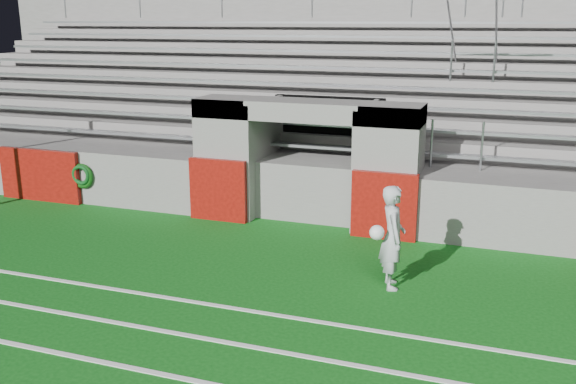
% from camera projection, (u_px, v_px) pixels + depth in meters
% --- Properties ---
extents(ground, '(90.00, 90.00, 0.00)m').
position_uv_depth(ground, '(241.00, 281.00, 10.68)').
color(ground, '#0D5112').
rests_on(ground, ground).
extents(stadium_structure, '(26.00, 8.48, 5.42)m').
position_uv_depth(stadium_structure, '(357.00, 122.00, 17.54)').
color(stadium_structure, slate).
rests_on(stadium_structure, ground).
extents(goalkeeper_with_ball, '(0.62, 0.73, 1.70)m').
position_uv_depth(goalkeeper_with_ball, '(392.00, 237.00, 10.24)').
color(goalkeeper_with_ball, '#AEB3B7').
rests_on(goalkeeper_with_ball, ground).
extents(hose_coil, '(0.60, 0.15, 0.60)m').
position_uv_depth(hose_coil, '(82.00, 176.00, 14.87)').
color(hose_coil, '#0C3E0C').
rests_on(hose_coil, ground).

